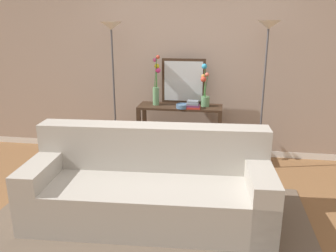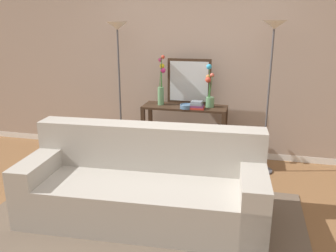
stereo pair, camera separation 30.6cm
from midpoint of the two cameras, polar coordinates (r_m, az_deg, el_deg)
ground_plane at (r=3.42m, az=-2.32°, el=-16.61°), size 16.00×16.00×0.02m
back_wall at (r=4.94m, az=2.27°, el=10.37°), size 12.00×0.15×2.65m
area_rug at (r=3.47m, az=-6.08°, el=-15.84°), size 3.10×1.93×0.01m
couch at (r=3.46m, az=-5.60°, el=-10.11°), size 2.36×1.02×0.88m
console_table at (r=4.69m, az=0.13°, el=0.36°), size 1.11×0.39×0.80m
floor_lamp_left at (r=4.66m, az=-11.03°, el=11.53°), size 0.28×0.28×1.87m
floor_lamp_right at (r=4.40m, az=13.91°, el=11.22°), size 0.28×0.28×1.89m
wall_mirror at (r=4.72m, az=0.69°, el=7.35°), size 0.59×0.02×0.60m
vase_tall_flowers at (r=4.64m, az=-3.84°, el=6.59°), size 0.10×0.11×0.66m
vase_short_flowers at (r=4.56m, az=4.16°, el=5.84°), size 0.12×0.13×0.56m
fruit_bowl at (r=4.49m, az=0.44°, el=3.29°), size 0.16×0.16×0.05m
book_stack at (r=4.48m, az=2.18°, el=3.47°), size 0.18×0.15×0.10m
book_row_under_console at (r=4.90m, az=-3.10°, el=-5.00°), size 0.37×0.18×0.13m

